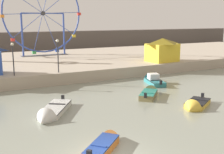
{
  "coord_description": "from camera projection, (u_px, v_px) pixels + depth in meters",
  "views": [
    {
      "loc": [
        -6.11,
        -12.14,
        7.16
      ],
      "look_at": [
        6.23,
        11.38,
        1.78
      ],
      "focal_mm": 45.47,
      "sensor_mm": 36.0,
      "label": 1
    }
  ],
  "objects": [
    {
      "name": "carnival_booth_yellow_awning",
      "position": [
        162.0,
        49.0,
        39.94
      ],
      "size": [
        4.74,
        3.75,
        3.28
      ],
      "rotation": [
        0.0,
        0.0,
        0.1
      ],
      "color": "yellow",
      "rests_on": "quay_promenade"
    },
    {
      "name": "motorboat_orange_hull",
      "position": [
        105.0,
        143.0,
        16.03
      ],
      "size": [
        3.51,
        3.31,
        1.09
      ],
      "rotation": [
        0.0,
        0.0,
        0.74
      ],
      "color": "orange",
      "rests_on": "ground_plane"
    },
    {
      "name": "promenade_lamp_far",
      "position": [
        13.0,
        54.0,
        29.49
      ],
      "size": [
        0.32,
        0.32,
        3.48
      ],
      "color": "#2D2D33",
      "rests_on": "quay_promenade"
    },
    {
      "name": "promenade_lamp_near",
      "position": [
        58.0,
        51.0,
        31.32
      ],
      "size": [
        0.32,
        0.32,
        3.7
      ],
      "color": "#2D2D33",
      "rests_on": "quay_promenade"
    },
    {
      "name": "motorboat_pale_grey",
      "position": [
        51.0,
        113.0,
        21.36
      ],
      "size": [
        4.18,
        5.13,
        1.48
      ],
      "rotation": [
        0.0,
        0.0,
        4.11
      ],
      "color": "silver",
      "rests_on": "ground_plane"
    },
    {
      "name": "motorboat_olive_wood",
      "position": [
        150.0,
        93.0,
        27.04
      ],
      "size": [
        3.57,
        3.6,
        1.21
      ],
      "rotation": [
        0.0,
        0.0,
        0.8
      ],
      "color": "olive",
      "rests_on": "ground_plane"
    },
    {
      "name": "motorboat_teal_painted",
      "position": [
        152.0,
        80.0,
        32.71
      ],
      "size": [
        2.56,
        4.76,
        1.55
      ],
      "rotation": [
        0.0,
        0.0,
        1.29
      ],
      "color": "teal",
      "rests_on": "ground_plane"
    },
    {
      "name": "quay_promenade",
      "position": [
        14.0,
        66.0,
        40.52
      ],
      "size": [
        110.0,
        24.44,
        1.35
      ],
      "primitive_type": "cube",
      "color": "tan",
      "rests_on": "ground_plane"
    },
    {
      "name": "motorboat_mustard_yellow",
      "position": [
        195.0,
        105.0,
        23.32
      ],
      "size": [
        3.88,
        3.08,
        1.4
      ],
      "rotation": [
        0.0,
        0.0,
        3.67
      ],
      "color": "gold",
      "rests_on": "ground_plane"
    },
    {
      "name": "ferris_wheel_blue_frame",
      "position": [
        43.0,
        15.0,
        45.75
      ],
      "size": [
        13.01,
        1.2,
        13.18
      ],
      "color": "#334CA8",
      "rests_on": "quay_promenade"
    }
  ]
}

